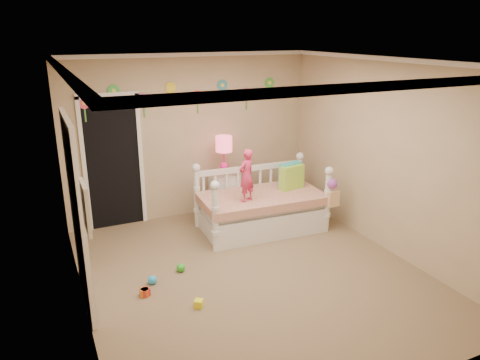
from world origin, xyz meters
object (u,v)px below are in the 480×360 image
child (246,175)px  nightstand (224,194)px  daybed (261,198)px  table_lamp (224,148)px

child → nightstand: (0.02, 0.88, -0.57)m
child → nightstand: child is taller
daybed → child: bearing=-151.3°
daybed → table_lamp: bearing=116.1°
daybed → nightstand: bearing=116.1°
daybed → nightstand: 0.79m
daybed → table_lamp: size_ratio=3.22×
daybed → nightstand: size_ratio=2.47×
daybed → child: (-0.33, -0.16, 0.44)m
nightstand → table_lamp: (0.00, -0.00, 0.77)m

